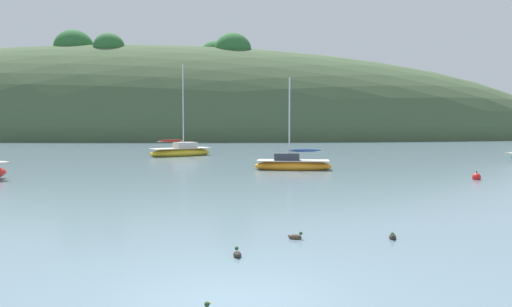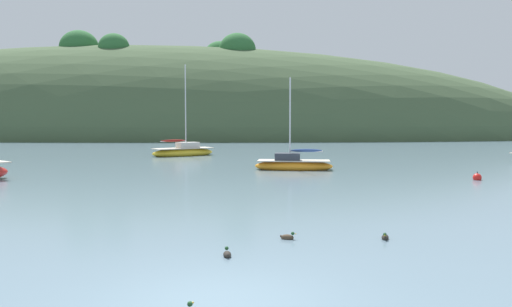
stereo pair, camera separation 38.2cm
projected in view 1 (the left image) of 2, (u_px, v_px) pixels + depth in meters
The scene contains 8 objects.
ground_plane at pixel (231, 302), 8.59m from camera, with size 400.00×400.00×0.00m, color slate.
far_shoreline_hill at pixel (118, 137), 86.33m from camera, with size 150.00×36.00×33.70m.
sailboat_blue_center at pixel (293, 164), 31.36m from camera, with size 4.95×1.94×5.91m.
sailboat_teal_outer at pixel (181, 152), 43.31m from camera, with size 5.69×4.77×8.07m.
mooring_buoy_outer at pixel (477, 177), 26.10m from camera, with size 0.44×0.44×0.54m.
duck_lone_right at pixel (237, 254), 11.41m from camera, with size 0.24×0.43×0.24m.
duck_lead at pixel (393, 237), 13.12m from camera, with size 0.26×0.42×0.24m.
duck_straggler at pixel (295, 237), 13.10m from camera, with size 0.43×0.25×0.24m.
Camera 1 is at (0.60, -8.39, 3.11)m, focal length 35.19 mm.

